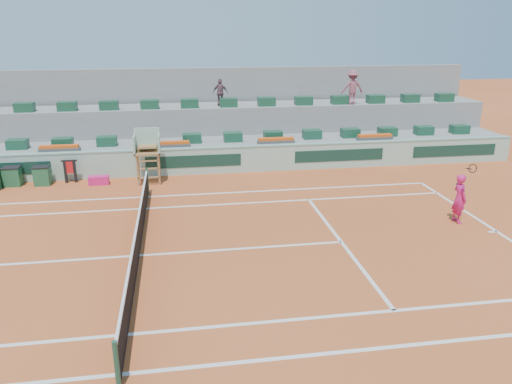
# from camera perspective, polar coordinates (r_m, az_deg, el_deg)

# --- Properties ---
(ground) EXTENTS (90.00, 90.00, 0.00)m
(ground) POSITION_cam_1_polar(r_m,az_deg,el_deg) (15.70, -13.22, -7.10)
(ground) COLOR #AC4921
(ground) RESTS_ON ground
(seating_tier_lower) EXTENTS (36.00, 4.00, 1.20)m
(seating_tier_lower) POSITION_cam_1_polar(r_m,az_deg,el_deg) (25.60, -11.82, 4.53)
(seating_tier_lower) COLOR gray
(seating_tier_lower) RESTS_ON ground
(seating_tier_upper) EXTENTS (36.00, 2.40, 2.60)m
(seating_tier_upper) POSITION_cam_1_polar(r_m,az_deg,el_deg) (27.01, -11.78, 6.79)
(seating_tier_upper) COLOR gray
(seating_tier_upper) RESTS_ON ground
(stadium_back_wall) EXTENTS (36.00, 0.40, 4.40)m
(stadium_back_wall) POSITION_cam_1_polar(r_m,az_deg,el_deg) (28.42, -11.78, 9.22)
(stadium_back_wall) COLOR gray
(stadium_back_wall) RESTS_ON ground
(player_bag) EXTENTS (0.85, 0.38, 0.38)m
(player_bag) POSITION_cam_1_polar(r_m,az_deg,el_deg) (22.87, -17.53, 1.28)
(player_bag) COLOR #DC1C6F
(player_bag) RESTS_ON ground
(spectator_mid) EXTENTS (0.89, 0.64, 1.40)m
(spectator_mid) POSITION_cam_1_polar(r_m,az_deg,el_deg) (26.38, -4.08, 11.27)
(spectator_mid) COLOR #724C57
(spectator_mid) RESTS_ON seating_tier_upper
(spectator_right) EXTENTS (1.16, 0.67, 1.79)m
(spectator_right) POSITION_cam_1_polar(r_m,az_deg,el_deg) (27.36, 10.95, 11.66)
(spectator_right) COLOR #8F4754
(spectator_right) RESTS_ON seating_tier_upper
(court_lines) EXTENTS (23.89, 11.09, 0.01)m
(court_lines) POSITION_cam_1_polar(r_m,az_deg,el_deg) (15.69, -13.22, -7.08)
(court_lines) COLOR silver
(court_lines) RESTS_ON ground
(tennis_net) EXTENTS (0.10, 11.97, 1.10)m
(tennis_net) POSITION_cam_1_polar(r_m,az_deg,el_deg) (15.48, -13.37, -5.34)
(tennis_net) COLOR black
(tennis_net) RESTS_ON ground
(advertising_hoarding) EXTENTS (36.00, 0.34, 1.26)m
(advertising_hoarding) POSITION_cam_1_polar(r_m,az_deg,el_deg) (23.46, -11.98, 3.31)
(advertising_hoarding) COLOR #97BEAA
(advertising_hoarding) RESTS_ON ground
(umpire_chair) EXTENTS (1.10, 0.90, 2.40)m
(umpire_chair) POSITION_cam_1_polar(r_m,az_deg,el_deg) (22.27, -12.30, 4.89)
(umpire_chair) COLOR olive
(umpire_chair) RESTS_ON ground
(seat_row_lower) EXTENTS (32.90, 0.60, 0.44)m
(seat_row_lower) POSITION_cam_1_polar(r_m,az_deg,el_deg) (24.54, -12.03, 5.88)
(seat_row_lower) COLOR #17462E
(seat_row_lower) RESTS_ON seating_tier_lower
(seat_row_upper) EXTENTS (32.90, 0.60, 0.44)m
(seat_row_upper) POSITION_cam_1_polar(r_m,az_deg,el_deg) (26.15, -12.06, 9.78)
(seat_row_upper) COLOR #17462E
(seat_row_upper) RESTS_ON seating_tier_upper
(flower_planters) EXTENTS (26.80, 0.36, 0.28)m
(flower_planters) POSITION_cam_1_polar(r_m,az_deg,el_deg) (23.91, -15.70, 5.05)
(flower_planters) COLOR #4B4B4B
(flower_planters) RESTS_ON seating_tier_lower
(drink_cooler_a) EXTENTS (0.69, 0.59, 0.84)m
(drink_cooler_a) POSITION_cam_1_polar(r_m,az_deg,el_deg) (23.61, -23.25, 1.74)
(drink_cooler_a) COLOR #1B5332
(drink_cooler_a) RESTS_ON ground
(drink_cooler_b) EXTENTS (0.73, 0.64, 0.84)m
(drink_cooler_b) POSITION_cam_1_polar(r_m,az_deg,el_deg) (24.05, -26.06, 1.64)
(drink_cooler_b) COLOR #1B5332
(drink_cooler_b) RESTS_ON ground
(towel_rack) EXTENTS (0.67, 0.11, 1.03)m
(towel_rack) POSITION_cam_1_polar(r_m,az_deg,el_deg) (23.44, -20.50, 2.43)
(towel_rack) COLOR black
(towel_rack) RESTS_ON ground
(tennis_player) EXTENTS (0.45, 0.89, 2.28)m
(tennis_player) POSITION_cam_1_polar(r_m,az_deg,el_deg) (18.89, 22.24, -0.66)
(tennis_player) COLOR #DC1C6F
(tennis_player) RESTS_ON ground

